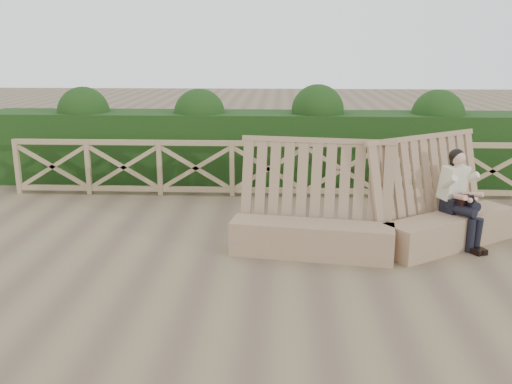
{
  "coord_description": "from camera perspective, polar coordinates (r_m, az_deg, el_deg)",
  "views": [
    {
      "loc": [
        0.27,
        -7.35,
        2.95
      ],
      "look_at": [
        -0.09,
        0.4,
        0.9
      ],
      "focal_mm": 40.0,
      "sensor_mm": 36.0,
      "label": 1
    }
  ],
  "objects": [
    {
      "name": "woman",
      "position": [
        8.92,
        19.66,
        -0.18
      ],
      "size": [
        0.66,
        0.87,
        1.44
      ],
      "rotation": [
        0.0,
        0.0,
        0.58
      ],
      "color": "black",
      "rests_on": "ground"
    },
    {
      "name": "bench",
      "position": [
        8.49,
        12.36,
        -2.99
      ],
      "size": [
        4.31,
        1.96,
        1.62
      ],
      "rotation": [
        0.0,
        0.0,
        0.22
      ],
      "color": "#85684C",
      "rests_on": "ground"
    },
    {
      "name": "hedge",
      "position": [
        12.26,
        1.39,
        4.46
      ],
      "size": [
        12.0,
        1.2,
        1.5
      ],
      "primitive_type": "cube",
      "color": "black",
      "rests_on": "ground"
    },
    {
      "name": "ground",
      "position": [
        7.93,
        0.54,
        -7.05
      ],
      "size": [
        60.0,
        60.0,
        0.0
      ],
      "primitive_type": "plane",
      "color": "brown",
      "rests_on": "ground"
    },
    {
      "name": "guardrail",
      "position": [
        11.12,
        1.24,
        2.35
      ],
      "size": [
        10.1,
        0.09,
        1.1
      ],
      "color": "#866C4E",
      "rests_on": "ground"
    }
  ]
}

